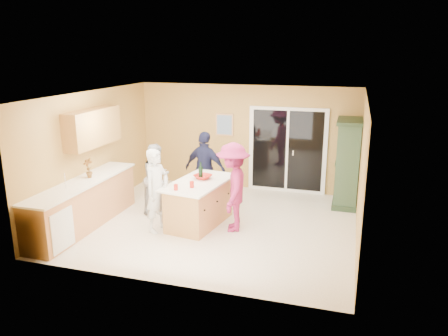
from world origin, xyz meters
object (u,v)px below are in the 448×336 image
(kitchen_island, at_px, (199,204))
(woman_white, at_px, (157,191))
(green_hutch, at_px, (348,164))
(woman_grey, at_px, (157,178))
(woman_magenta, at_px, (233,187))
(woman_navy, at_px, (205,170))

(kitchen_island, xyz_separation_m, woman_white, (-0.66, -0.54, 0.39))
(green_hutch, bearing_deg, woman_grey, -157.18)
(green_hutch, distance_m, woman_magenta, 2.95)
(woman_grey, xyz_separation_m, woman_magenta, (1.82, -0.47, 0.11))
(woman_white, height_order, woman_navy, woman_navy)
(green_hutch, bearing_deg, kitchen_island, -144.05)
(kitchen_island, distance_m, woman_white, 0.94)
(woman_magenta, bearing_deg, woman_white, -83.35)
(woman_navy, distance_m, woman_magenta, 1.46)
(kitchen_island, relative_size, green_hutch, 0.93)
(kitchen_island, height_order, woman_magenta, woman_magenta)
(kitchen_island, height_order, woman_grey, woman_grey)
(green_hutch, height_order, woman_grey, green_hutch)
(woman_white, bearing_deg, kitchen_island, -35.56)
(woman_grey, bearing_deg, woman_magenta, -91.43)
(green_hutch, xyz_separation_m, woman_white, (-3.45, -2.56, -0.14))
(green_hutch, height_order, woman_white, green_hutch)
(green_hutch, bearing_deg, woman_magenta, -134.55)
(woman_navy, xyz_separation_m, woman_magenta, (0.95, -1.11, 0.02))
(kitchen_island, height_order, green_hutch, green_hutch)
(woman_white, height_order, woman_magenta, woman_magenta)
(green_hutch, relative_size, woman_navy, 1.15)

